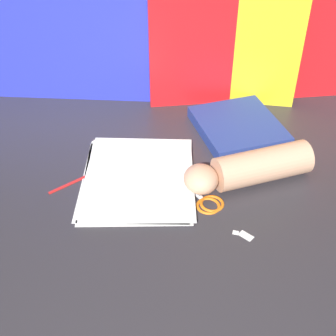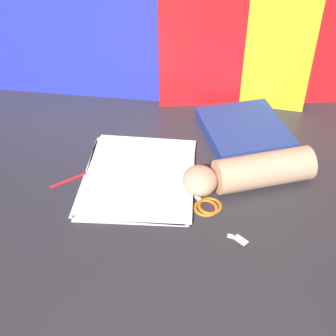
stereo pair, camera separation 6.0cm
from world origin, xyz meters
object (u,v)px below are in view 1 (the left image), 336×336
(paper_stack, at_px, (137,178))
(hand_forearm, at_px, (249,168))
(scissors, at_px, (202,198))
(book_closed, at_px, (237,127))

(paper_stack, distance_m, hand_forearm, 0.26)
(paper_stack, distance_m, scissors, 0.16)
(book_closed, distance_m, hand_forearm, 0.21)
(paper_stack, height_order, hand_forearm, hand_forearm)
(hand_forearm, bearing_deg, scissors, -150.31)
(book_closed, bearing_deg, scissors, -112.04)
(book_closed, height_order, scissors, book_closed)
(scissors, bearing_deg, book_closed, 67.96)
(paper_stack, height_order, book_closed, book_closed)
(book_closed, relative_size, scissors, 1.78)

